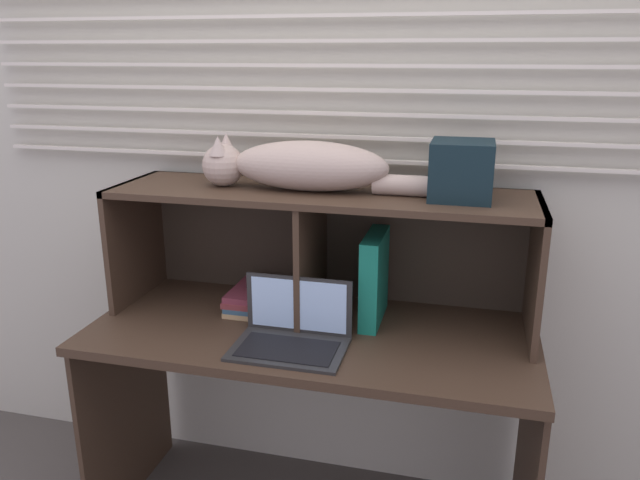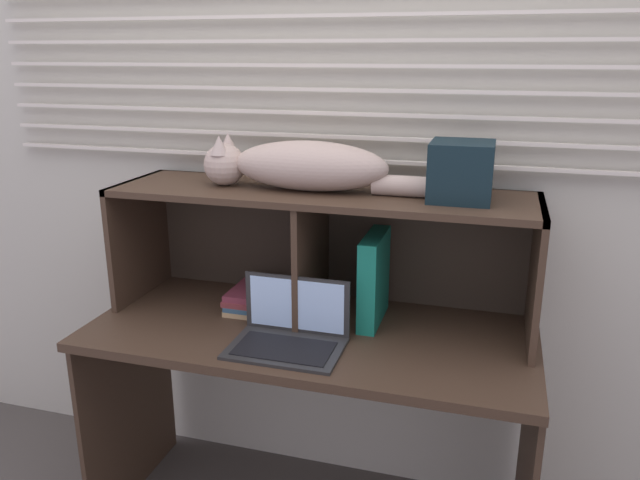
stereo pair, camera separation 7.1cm
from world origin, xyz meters
name	(u,v)px [view 2 (the right image)]	position (x,y,z in m)	size (l,w,h in m)	color
back_panel_with_blinds	(339,162)	(0.00, 0.55, 1.26)	(4.40, 0.08, 2.50)	beige
desk	(310,370)	(0.00, 0.19, 0.62)	(1.44, 0.65, 0.77)	#3E2C1F
hutch_shelf_unit	(322,225)	(0.00, 0.34, 1.08)	(1.39, 0.38, 0.43)	#3E2C1F
cat	(303,167)	(-0.06, 0.31, 1.28)	(0.91, 0.19, 0.17)	#B9A193
laptop	(289,333)	(-0.02, 0.06, 0.81)	(0.34, 0.23, 0.20)	#282828
binder_upright	(374,278)	(0.18, 0.31, 0.92)	(0.06, 0.25, 0.30)	#167A63
book_stack	(255,297)	(-0.24, 0.31, 0.81)	(0.15, 0.24, 0.07)	tan
storage_box	(461,171)	(0.44, 0.31, 1.29)	(0.19, 0.19, 0.18)	black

